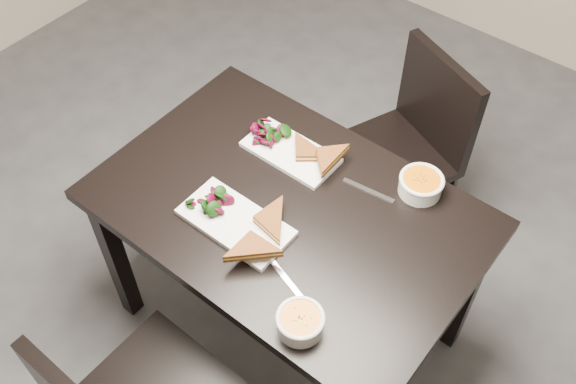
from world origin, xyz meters
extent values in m
cube|color=black|center=(-0.12, 0.28, 0.73)|extent=(1.20, 0.80, 0.04)
cube|color=black|center=(-0.66, -0.06, 0.35)|extent=(0.06, 0.06, 0.71)
cube|color=black|center=(-0.66, 0.62, 0.35)|extent=(0.06, 0.06, 0.71)
cube|color=black|center=(0.42, 0.62, 0.35)|extent=(0.06, 0.06, 0.71)
cube|color=black|center=(-0.31, -0.18, 0.21)|extent=(0.04, 0.04, 0.41)
cube|color=black|center=(-0.11, 0.93, 0.43)|extent=(0.55, 0.55, 0.04)
cube|color=black|center=(-0.35, 0.83, 0.21)|extent=(0.05, 0.05, 0.41)
cube|color=black|center=(-0.01, 0.69, 0.21)|extent=(0.05, 0.05, 0.41)
cube|color=black|center=(-0.21, 1.16, 0.21)|extent=(0.05, 0.05, 0.41)
cube|color=black|center=(0.12, 1.03, 0.21)|extent=(0.05, 0.05, 0.41)
cube|color=black|center=(-0.04, 1.10, 0.65)|extent=(0.40, 0.20, 0.40)
cube|color=white|center=(-0.20, 0.12, 0.76)|extent=(0.35, 0.18, 0.02)
cylinder|color=white|center=(0.17, -0.03, 0.78)|extent=(0.13, 0.13, 0.05)
cylinder|color=orange|center=(0.17, -0.03, 0.80)|extent=(0.11, 0.11, 0.02)
torus|color=white|center=(0.17, -0.03, 0.80)|extent=(0.13, 0.13, 0.01)
cube|color=silver|center=(0.05, 0.06, 0.75)|extent=(0.18, 0.07, 0.00)
cube|color=white|center=(-0.26, 0.46, 0.76)|extent=(0.32, 0.16, 0.02)
cylinder|color=white|center=(0.17, 0.59, 0.78)|extent=(0.14, 0.14, 0.05)
cylinder|color=orange|center=(0.17, 0.59, 0.80)|extent=(0.12, 0.12, 0.02)
torus|color=white|center=(0.17, 0.59, 0.81)|extent=(0.14, 0.14, 0.01)
cube|color=silver|center=(0.04, 0.49, 0.75)|extent=(0.18, 0.04, 0.00)
camera|label=1|loc=(0.67, -0.71, 2.34)|focal=40.29mm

